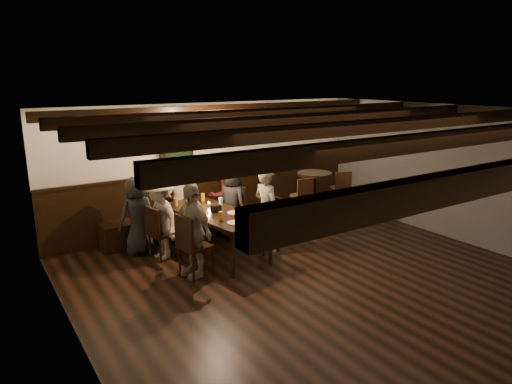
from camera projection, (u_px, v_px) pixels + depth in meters
room at (234, 186)px, 7.71m from camera, size 7.00×7.00×7.00m
dining_table at (214, 215)px, 7.43m from camera, size 1.20×2.09×0.74m
chair_left_near at (163, 242)px, 7.38m from camera, size 0.46×0.46×0.87m
chair_left_far at (195, 256)px, 6.73m from camera, size 0.50×0.50×0.94m
chair_right_near at (231, 222)px, 8.32m from camera, size 0.50×0.50×0.94m
chair_right_far at (265, 235)px, 7.68m from camera, size 0.49×0.49×0.93m
person_bench_left at (137, 216)px, 7.49m from camera, size 0.70×0.51×1.30m
person_bench_centre at (179, 203)px, 8.18m from camera, size 0.53×0.39×1.32m
person_bench_right at (223, 195)px, 8.66m from camera, size 0.74×0.62×1.36m
person_left_near at (160, 218)px, 7.26m from camera, size 0.64×0.94×1.35m
person_left_far at (192, 230)px, 6.61m from camera, size 0.48×0.88×1.42m
person_right_near at (232, 202)px, 8.25m from camera, size 0.52×0.71×1.32m
person_right_far at (267, 210)px, 7.60m from camera, size 0.42×0.57×1.43m
pint_a at (176, 202)px, 7.71m from camera, size 0.07×0.07×0.14m
pint_b at (203, 197)px, 8.03m from camera, size 0.07×0.07×0.14m
pint_c at (195, 210)px, 7.27m from camera, size 0.07×0.07×0.14m
pint_d at (221, 202)px, 7.74m from camera, size 0.07×0.07×0.14m
pint_e at (221, 216)px, 6.93m from camera, size 0.07×0.07×0.14m
pint_f at (246, 212)px, 7.14m from camera, size 0.07×0.07×0.14m
pint_g at (249, 217)px, 6.86m from camera, size 0.07×0.07×0.14m
plate_near at (235, 223)px, 6.82m from camera, size 0.24×0.24×0.01m
plate_far at (235, 213)px, 7.32m from camera, size 0.24×0.24×0.01m
condiment_caddy at (216, 209)px, 7.37m from camera, size 0.15×0.10×0.12m
candle at (209, 205)px, 7.70m from camera, size 0.05×0.05×0.05m
high_top_table at (314, 193)px, 8.56m from camera, size 0.64×0.64×1.14m
bar_stool_left at (299, 216)px, 8.21m from camera, size 0.36×0.39×1.16m
bar_stool_right at (339, 207)px, 8.78m from camera, size 0.40×0.41×1.16m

